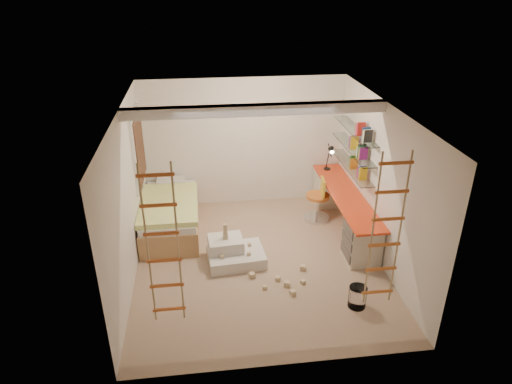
{
  "coord_description": "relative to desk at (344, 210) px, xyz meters",
  "views": [
    {
      "loc": [
        -0.84,
        -6.31,
        4.41
      ],
      "look_at": [
        0.0,
        0.3,
        1.15
      ],
      "focal_mm": 32.0,
      "sensor_mm": 36.0,
      "label": 1
    }
  ],
  "objects": [
    {
      "name": "toy_blocks",
      "position": [
        -1.75,
        -1.18,
        -0.19
      ],
      "size": [
        1.36,
        1.17,
        0.68
      ],
      "color": "#CCB284",
      "rests_on": "floor"
    },
    {
      "name": "desk",
      "position": [
        0.0,
        0.0,
        0.0
      ],
      "size": [
        0.56,
        2.8,
        0.75
      ],
      "color": "#ED421B",
      "rests_on": "floor"
    },
    {
      "name": "floor",
      "position": [
        -1.72,
        -0.86,
        -0.4
      ],
      "size": [
        4.5,
        4.5,
        0.0
      ],
      "primitive_type": "plane",
      "color": "tan",
      "rests_on": "ground"
    },
    {
      "name": "shelves",
      "position": [
        0.15,
        0.27,
        1.1
      ],
      "size": [
        0.25,
        1.8,
        0.71
      ],
      "color": "white",
      "rests_on": "wall_right"
    },
    {
      "name": "task_lamp",
      "position": [
        -0.05,
        0.96,
        0.73
      ],
      "size": [
        0.14,
        0.36,
        0.57
      ],
      "color": "black",
      "rests_on": "desk"
    },
    {
      "name": "swivel_chair",
      "position": [
        -0.39,
        0.42,
        -0.09
      ],
      "size": [
        0.57,
        0.57,
        0.86
      ],
      "color": "#C36625",
      "rests_on": "floor"
    },
    {
      "name": "bed",
      "position": [
        -3.2,
        0.36,
        -0.07
      ],
      "size": [
        1.02,
        2.0,
        0.69
      ],
      "color": "#AD7F51",
      "rests_on": "floor"
    },
    {
      "name": "ceiling_beam",
      "position": [
        -1.72,
        -0.56,
        2.12
      ],
      "size": [
        4.0,
        0.18,
        0.16
      ],
      "primitive_type": "cube",
      "color": "white",
      "rests_on": "ceiling"
    },
    {
      "name": "play_platform",
      "position": [
        -2.13,
        -0.79,
        -0.24
      ],
      "size": [
        0.97,
        0.79,
        0.41
      ],
      "color": "silver",
      "rests_on": "floor"
    },
    {
      "name": "books",
      "position": [
        0.15,
        0.27,
        1.22
      ],
      "size": [
        0.14,
        0.64,
        0.92
      ],
      "color": "yellow",
      "rests_on": "shelves"
    },
    {
      "name": "rope_ladder_right",
      "position": [
        -0.37,
        -2.61,
        1.11
      ],
      "size": [
        0.41,
        0.04,
        2.13
      ],
      "primitive_type": null,
      "color": "#C85E22",
      "rests_on": "ceiling"
    },
    {
      "name": "window_frame",
      "position": [
        -3.69,
        0.64,
        1.15
      ],
      "size": [
        0.06,
        1.15,
        1.35
      ],
      "primitive_type": "cube",
      "color": "white",
      "rests_on": "wall_left"
    },
    {
      "name": "waste_bin",
      "position": [
        -0.44,
        -2.16,
        -0.24
      ],
      "size": [
        0.26,
        0.26,
        0.33
      ],
      "primitive_type": "cylinder",
      "color": "white",
      "rests_on": "floor"
    },
    {
      "name": "window_blind",
      "position": [
        -3.65,
        0.64,
        1.15
      ],
      "size": [
        0.02,
        1.0,
        1.2
      ],
      "primitive_type": "cube",
      "color": "#4C2D1E",
      "rests_on": "window_frame"
    },
    {
      "name": "rope_ladder_left",
      "position": [
        -3.07,
        -2.61,
        1.11
      ],
      "size": [
        0.41,
        0.04,
        2.13
      ],
      "primitive_type": null,
      "color": "#C24B21",
      "rests_on": "ceiling"
    }
  ]
}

